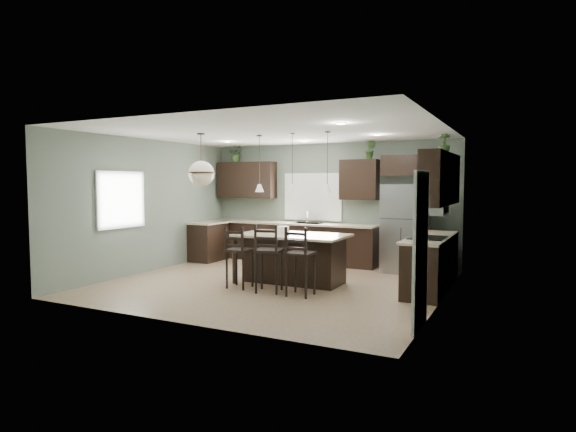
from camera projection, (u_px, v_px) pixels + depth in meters
The scene contains 33 objects.
ground at pixel (274, 284), 8.95m from camera, with size 6.00×6.00×0.00m, color #9E8466.
pantry_door at pixel (421, 250), 6.17m from camera, with size 0.04×0.82×2.04m, color white.
window_back at pixel (313, 197), 11.46m from camera, with size 1.35×0.02×1.00m, color white.
window_left at pixel (121, 200), 9.45m from camera, with size 0.02×1.10×1.00m, color white.
left_return_cabs at pixel (209, 242), 11.64m from camera, with size 0.60×0.90×0.90m, color black.
left_return_countertop at pixel (209, 223), 11.59m from camera, with size 0.66×0.96×0.04m, color beige.
back_lower_cabs at pixel (291, 243), 11.48m from camera, with size 4.20×0.60×0.90m, color black.
back_countertop at pixel (290, 223), 11.43m from camera, with size 4.20×0.66×0.04m, color beige.
sink_inset at pixel (308, 223), 11.23m from camera, with size 0.70×0.45×0.01m, color gray.
faucet at pixel (307, 217), 11.19m from camera, with size 0.02×0.02×0.28m, color silver.
back_upper_left at pixel (247, 180), 12.07m from camera, with size 1.55×0.34×0.90m, color black.
back_upper_right at pixel (359, 180), 10.76m from camera, with size 0.85×0.34×0.90m, color black.
fridge_header at pixel (407, 166), 10.27m from camera, with size 1.05×0.34×0.45m, color black.
right_lower_cabs at pixel (431, 264), 8.50m from camera, with size 0.60×2.35×0.90m, color black.
right_countertop at pixel (431, 238), 8.47m from camera, with size 0.66×2.35×0.04m, color beige.
cooktop at pixel (428, 238), 8.23m from camera, with size 0.58×0.75×0.02m, color black.
wall_oven_front at pixel (411, 265), 8.39m from camera, with size 0.01×0.72×0.60m, color gray.
right_upper_cabs at pixel (441, 179), 8.34m from camera, with size 0.34×2.35×0.90m, color black.
microwave at pixel (435, 203), 8.14m from camera, with size 0.40×0.75×0.40m, color gray.
refrigerator at pixel (405, 228), 10.09m from camera, with size 0.90×0.74×1.85m, color gray.
kitchen_island at pixel (292, 259), 9.02m from camera, with size 2.04×1.16×0.92m, color black.
serving_dish at pixel (283, 230), 9.07m from camera, with size 0.24×0.24×0.14m, color white.
bar_stool_left at pixel (240, 257), 8.60m from camera, with size 0.41×0.41×1.12m, color black.
bar_stool_center at pixel (269, 258), 8.26m from camera, with size 0.44×0.44×1.18m, color black.
bar_stool_right at pixel (301, 261), 7.98m from camera, with size 0.43×0.43×1.17m, color black.
pendant_left at pixel (259, 164), 9.21m from camera, with size 0.17×0.17×1.10m, color white, non-canonical shape.
pendant_center at pixel (292, 163), 8.89m from camera, with size 0.17×0.17×1.10m, color white, non-canonical shape.
pendant_right at pixel (327, 162), 8.58m from camera, with size 0.17×0.17×1.10m, color white, non-canonical shape.
chandelier at pixel (201, 160), 8.88m from camera, with size 0.52×0.52×0.99m, color beige, non-canonical shape.
plant_back_left at pixel (236, 154), 12.13m from camera, with size 0.37×0.32×0.41m, color #325224.
plant_back_right at pixel (370, 150), 10.57m from camera, with size 0.23×0.19×0.42m, color #325123.
plant_right_wall at pixel (444, 144), 8.74m from camera, with size 0.22×0.22×0.39m, color #335726.
room_shell at pixel (273, 193), 8.83m from camera, with size 6.00×6.00×6.00m.
Camera 1 is at (4.18, -7.79, 1.89)m, focal length 30.00 mm.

